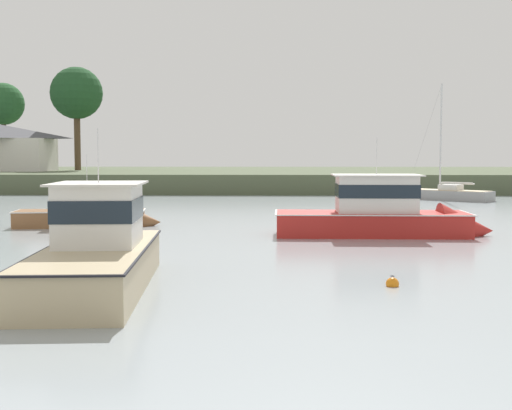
% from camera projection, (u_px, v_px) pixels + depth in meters
% --- Properties ---
extents(far_shore_bank, '(163.17, 41.13, 1.87)m').
position_uv_depth(far_shore_bank, '(256.00, 178.00, 83.42)').
color(far_shore_bank, '#4C563D').
rests_on(far_shore_bank, ground).
extents(cruiser_sand, '(3.46, 10.08, 5.42)m').
position_uv_depth(cruiser_sand, '(102.00, 262.00, 20.03)').
color(cruiser_sand, tan).
rests_on(cruiser_sand, ground).
extents(cruiser_wood, '(7.64, 2.97, 4.50)m').
position_uv_depth(cruiser_wood, '(94.00, 216.00, 35.82)').
color(cruiser_wood, brown).
rests_on(cruiser_wood, ground).
extents(cruiser_red, '(10.03, 3.07, 5.56)m').
position_uv_depth(cruiser_red, '(392.00, 221.00, 31.78)').
color(cruiser_red, '#B2231E').
rests_on(cruiser_red, ground).
extents(sailboat_grey, '(7.04, 6.32, 10.04)m').
position_uv_depth(sailboat_grey, '(446.00, 197.00, 56.40)').
color(sailboat_grey, gray).
rests_on(sailboat_grey, ground).
extents(mooring_buoy_orange, '(0.38, 0.38, 0.43)m').
position_uv_depth(mooring_buoy_orange, '(392.00, 284.00, 19.60)').
color(mooring_buoy_orange, orange).
rests_on(mooring_buoy_orange, ground).
extents(shore_tree_right_mid, '(6.07, 6.07, 12.05)m').
position_uv_depth(shore_tree_right_mid, '(76.00, 94.00, 80.66)').
color(shore_tree_right_mid, brown).
rests_on(shore_tree_right_mid, far_shore_bank).
extents(shore_tree_left, '(5.08, 5.08, 10.52)m').
position_uv_depth(shore_tree_left, '(3.00, 105.00, 83.74)').
color(shore_tree_left, brown).
rests_on(shore_tree_left, far_shore_bank).
extents(cottage_behind_trees, '(11.57, 7.12, 5.18)m').
position_uv_depth(cottage_behind_trees, '(1.00, 147.00, 77.23)').
color(cottage_behind_trees, silver).
rests_on(cottage_behind_trees, far_shore_bank).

